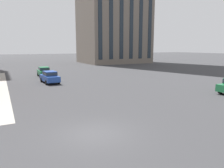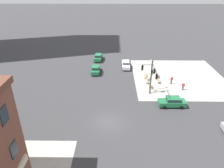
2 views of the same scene
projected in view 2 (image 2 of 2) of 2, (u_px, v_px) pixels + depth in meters
ground_plane at (109, 122)px, 30.55m from camera, size 320.00×320.00×0.00m
sidewalk_corner_slab at (178, 77)px, 44.63m from camera, size 20.00×19.00×0.02m
traffic_signal_main at (151, 75)px, 35.45m from camera, size 5.63×2.09×6.63m
bollard_sphere_curb_a at (151, 86)px, 39.92m from camera, size 0.73×0.73×0.73m
bollard_sphere_curb_b at (147, 82)px, 41.57m from camera, size 0.73×0.73×0.73m
bollard_sphere_curb_c at (148, 79)px, 42.92m from camera, size 0.73×0.73×0.73m
bollard_sphere_curb_d at (146, 77)px, 43.71m from camera, size 0.73×0.73×0.73m
bollard_sphere_curb_e at (146, 75)px, 44.63m from camera, size 0.73×0.73×0.73m
bench_near_signal at (159, 81)px, 42.20m from camera, size 1.82×0.56×0.49m
bench_mid_block at (158, 76)px, 44.45m from camera, size 1.85×0.71×0.49m
pedestrian_near_bench at (172, 80)px, 41.20m from camera, size 0.30×0.53×1.67m
pedestrian_at_curb at (183, 86)px, 38.95m from camera, size 0.26×0.54×1.58m
street_lamp_corner_near at (151, 72)px, 37.65m from camera, size 0.36×0.36×6.15m
car_main_northbound_near at (126, 64)px, 48.67m from camera, size 4.40×1.89×1.68m
car_main_northbound_far at (172, 102)px, 33.95m from camera, size 1.91×4.41×1.68m
car_cross_westbound at (96, 69)px, 46.08m from camera, size 4.46×2.01×1.68m
car_main_mid at (98, 57)px, 53.20m from camera, size 4.49×2.07×1.68m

